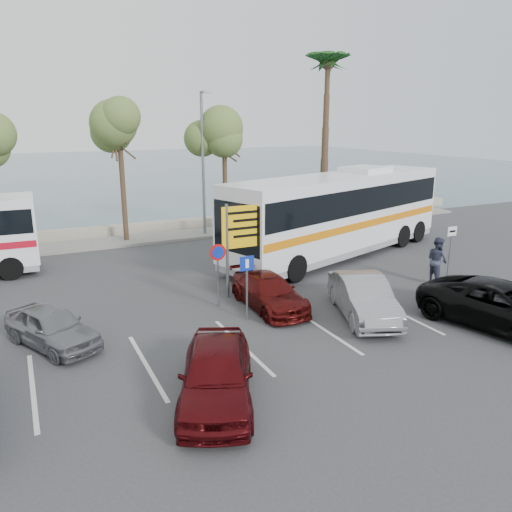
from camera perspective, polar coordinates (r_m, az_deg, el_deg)
name	(u,v)px	position (r m, az deg, el deg)	size (l,w,h in m)	color
ground	(263,327)	(16.56, 0.78, -8.12)	(120.00, 120.00, 0.00)	#363639
kerb_strip	(153,238)	(29.15, -11.68, 2.01)	(44.00, 2.40, 0.15)	gray
seawall	(144,228)	(31.00, -12.63, 3.16)	(48.00, 0.80, 0.60)	gray
sea	(67,171)	(74.19, -20.79, 9.12)	(140.00, 140.00, 0.00)	#3C5360
tree_mid	(118,119)	(28.10, -15.47, 14.86)	(3.20, 3.20, 8.00)	#382619
tree_right	(224,128)	(29.83, -3.67, 14.40)	(3.20, 3.20, 7.40)	#382619
palm_tree	(328,66)	(33.30, 8.21, 20.74)	(4.80, 4.80, 11.20)	#382619
street_lamp_right	(203,157)	(28.90, -6.05, 11.21)	(0.45, 1.15, 8.01)	slate
direction_sign	(249,233)	(18.98, -0.82, 2.64)	(2.20, 0.12, 3.60)	slate
sign_no_stop	(218,265)	(17.85, -4.37, -1.04)	(0.60, 0.08, 2.35)	slate
sign_parking	(247,279)	(16.63, -1.05, -2.61)	(0.50, 0.07, 2.25)	slate
sign_taxi	(451,244)	(23.04, 21.35, 1.25)	(0.50, 0.07, 2.20)	slate
lane_markings	(244,345)	(15.29, -1.39, -10.17)	(12.02, 4.20, 0.01)	silver
coach_bus_right	(339,216)	(25.10, 9.49, 4.50)	(14.01, 7.18, 4.30)	white
car_silver_a	(52,327)	(16.22, -22.30, -7.50)	(1.44, 3.58, 1.22)	slate
car_maroon	(269,292)	(18.01, 1.49, -4.14)	(1.66, 4.08, 1.18)	#4F0E0D
car_red	(216,373)	(12.26, -4.55, -13.21)	(1.71, 4.26, 1.45)	#4A0A0E
suv_black	(505,307)	(18.08, 26.54, -5.20)	(2.48, 5.38, 1.50)	black
car_silver_b	(363,297)	(17.51, 12.18, -4.64)	(1.51, 4.34, 1.43)	gray
pedestrian_far	(437,260)	(21.95, 20.00, -0.46)	(0.95, 0.74, 1.96)	#34384E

